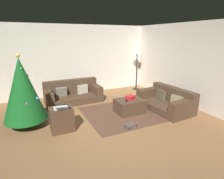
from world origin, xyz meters
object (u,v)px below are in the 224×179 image
Objects in this scene: tv_remote at (126,101)px; corner_lamp at (137,54)px; side_table at (62,119)px; couch_left at (73,94)px; book_stack at (130,126)px; couch_right at (167,101)px; laptop at (61,107)px; gift_box at (130,97)px; christmas_tree at (23,90)px; ottoman at (130,106)px.

tv_remote is 0.09× the size of corner_lamp.
couch_left is at bearing 69.01° from side_table.
side_table is 1.84× the size of book_stack.
couch_right is 3.19m from side_table.
tv_remote is 0.35× the size of laptop.
gift_box is 0.13× the size of christmas_tree.
side_table is (-2.01, -0.24, 0.09)m from ottoman.
book_stack is at bearing -20.93° from side_table.
ottoman is at bearing 6.92° from side_table.
laptop is (-0.01, -0.06, 0.34)m from side_table.
side_table is 4.40m from corner_lamp.
side_table is (-0.74, -1.94, 0.01)m from couch_left.
side_table is at bearing -172.53° from gift_box.
christmas_tree is 1.04× the size of corner_lamp.
ottoman is (1.27, -1.69, -0.08)m from couch_left.
couch_right is 4.05m from christmas_tree.
book_stack is (-1.65, -0.56, -0.21)m from couch_right.
book_stack is at bearing -120.66° from gift_box.
couch_right is 1.75m from book_stack.
corner_lamp is (2.81, 0.36, 1.22)m from couch_left.
laptop is at bearing -170.80° from gift_box.
corner_lamp is at bearing -12.21° from couch_right.
couch_right is 10.61× the size of tv_remote.
book_stack is 3.80m from corner_lamp.
couch_left is at bearing -172.65° from corner_lamp.
book_stack is at bearing -119.57° from ottoman.
christmas_tree is at bearing 173.02° from gift_box.
laptop is at bearing -171.31° from ottoman.
gift_box is at bearing 72.15° from couch_right.
couch_right is 2.66m from corner_lamp.
christmas_tree is 1.18m from side_table.
christmas_tree reaches higher than ottoman.
couch_left is at bearing 41.49° from christmas_tree.
couch_right is at bearing 0.66° from laptop.
couch_right is 1.21m from ottoman.
gift_box is at bearing 34.23° from ottoman.
christmas_tree is (-2.62, 0.43, 0.55)m from tv_remote.
couch_right is 0.97× the size of corner_lamp.
corner_lamp is at bearing 21.37° from christmas_tree.
ottoman is 2.65× the size of book_stack.
couch_left is at bearing 69.41° from laptop.
tv_remote is 2.92m from corner_lamp.
laptop reaches higher than ottoman.
corner_lamp is (1.54, 2.05, 1.29)m from ottoman.
christmas_tree is (-1.50, -1.32, 0.68)m from couch_left.
ottoman is 0.97m from book_stack.
gift_box is 0.78× the size of book_stack.
ottoman is 1.44× the size of side_table.
gift_box reaches higher than book_stack.
tv_remote is at bearing -153.71° from gift_box.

